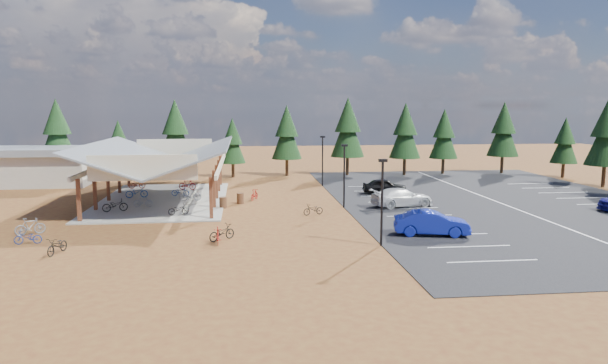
# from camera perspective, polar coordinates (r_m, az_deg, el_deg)

# --- Properties ---
(ground) EXTENTS (140.00, 140.00, 0.00)m
(ground) POSITION_cam_1_polar(r_m,az_deg,el_deg) (41.40, -2.10, -3.37)
(ground) COLOR #602F19
(ground) RESTS_ON ground
(asphalt_lot) EXTENTS (27.00, 44.00, 0.04)m
(asphalt_lot) POSITION_cam_1_polar(r_m,az_deg,el_deg) (49.18, 19.66, -1.99)
(asphalt_lot) COLOR black
(asphalt_lot) RESTS_ON ground
(concrete_pad) EXTENTS (10.60, 18.60, 0.10)m
(concrete_pad) POSITION_cam_1_polar(r_m,az_deg,el_deg) (48.66, -14.57, -1.85)
(concrete_pad) COLOR gray
(concrete_pad) RESTS_ON ground
(bike_pavilion) EXTENTS (11.65, 19.40, 4.97)m
(bike_pavilion) POSITION_cam_1_polar(r_m,az_deg,el_deg) (48.17, -14.73, 2.58)
(bike_pavilion) COLOR #582A19
(bike_pavilion) RESTS_ON concrete_pad
(outbuilding) EXTENTS (11.00, 7.00, 3.90)m
(outbuilding) POSITION_cam_1_polar(r_m,az_deg,el_deg) (62.42, -26.02, 1.56)
(outbuilding) COLOR #ADA593
(outbuilding) RESTS_ON ground
(lamp_post_0) EXTENTS (0.50, 0.25, 5.14)m
(lamp_post_0) POSITION_cam_1_polar(r_m,az_deg,el_deg) (31.93, 8.23, -1.44)
(lamp_post_0) COLOR black
(lamp_post_0) RESTS_ON ground
(lamp_post_1) EXTENTS (0.50, 0.25, 5.14)m
(lamp_post_1) POSITION_cam_1_polar(r_m,az_deg,el_deg) (43.53, 4.26, 1.14)
(lamp_post_1) COLOR black
(lamp_post_1) RESTS_ON ground
(lamp_post_2) EXTENTS (0.50, 0.25, 5.14)m
(lamp_post_2) POSITION_cam_1_polar(r_m,az_deg,el_deg) (55.30, 1.96, 2.63)
(lamp_post_2) COLOR black
(lamp_post_2) RESTS_ON ground
(trash_bin_0) EXTENTS (0.60, 0.60, 0.90)m
(trash_bin_0) POSITION_cam_1_polar(r_m,az_deg,el_deg) (44.06, -8.52, -2.16)
(trash_bin_0) COLOR #51311D
(trash_bin_0) RESTS_ON ground
(trash_bin_1) EXTENTS (0.60, 0.60, 0.90)m
(trash_bin_1) POSITION_cam_1_polar(r_m,az_deg,el_deg) (45.90, -6.72, -1.72)
(trash_bin_1) COLOR #51311D
(trash_bin_1) RESTS_ON ground
(pine_0) EXTENTS (3.86, 3.86, 9.00)m
(pine_0) POSITION_cam_1_polar(r_m,az_deg,el_deg) (66.28, -24.55, 5.00)
(pine_0) COLOR #382314
(pine_0) RESTS_ON ground
(pine_1) EXTENTS (2.83, 2.83, 6.59)m
(pine_1) POSITION_cam_1_polar(r_m,az_deg,el_deg) (64.81, -18.92, 3.93)
(pine_1) COLOR #382314
(pine_1) RESTS_ON ground
(pine_2) EXTENTS (3.83, 3.83, 8.92)m
(pine_2) POSITION_cam_1_polar(r_m,az_deg,el_deg) (62.92, -13.39, 5.33)
(pine_2) COLOR #382314
(pine_2) RESTS_ON ground
(pine_3) EXTENTS (2.93, 2.93, 6.82)m
(pine_3) POSITION_cam_1_polar(r_m,az_deg,el_deg) (62.54, -7.53, 4.28)
(pine_3) COLOR #382314
(pine_3) RESTS_ON ground
(pine_4) EXTENTS (3.54, 3.54, 8.26)m
(pine_4) POSITION_cam_1_polar(r_m,az_deg,el_deg) (63.42, -1.83, 5.20)
(pine_4) COLOR #382314
(pine_4) RESTS_ON ground
(pine_5) EXTENTS (3.94, 3.94, 9.18)m
(pine_5) POSITION_cam_1_polar(r_m,az_deg,el_deg) (63.88, 4.63, 5.70)
(pine_5) COLOR #382314
(pine_5) RESTS_ON ground
(pine_6) EXTENTS (3.67, 3.67, 8.55)m
(pine_6) POSITION_cam_1_polar(r_m,az_deg,el_deg) (64.75, 10.61, 5.28)
(pine_6) COLOR #382314
(pine_6) RESTS_ON ground
(pine_7) EXTENTS (3.37, 3.37, 7.85)m
(pine_7) POSITION_cam_1_polar(r_m,az_deg,el_deg) (67.28, 14.52, 4.90)
(pine_7) COLOR #382314
(pine_7) RESTS_ON ground
(pine_8) EXTENTS (3.73, 3.73, 8.68)m
(pine_8) POSITION_cam_1_polar(r_m,az_deg,el_deg) (70.05, 20.27, 5.19)
(pine_8) COLOR #382314
(pine_8) RESTS_ON ground
(pine_12) EXTENTS (3.89, 3.89, 9.06)m
(pine_12) POSITION_cam_1_polar(r_m,az_deg,el_deg) (62.41, 29.27, 4.59)
(pine_12) COLOR #382314
(pine_12) RESTS_ON ground
(pine_13) EXTENTS (2.96, 2.96, 6.89)m
(pine_13) POSITION_cam_1_polar(r_m,az_deg,el_deg) (68.61, 25.76, 3.92)
(pine_13) COLOR #382314
(pine_13) RESTS_ON ground
(bike_0) EXTENTS (1.99, 1.15, 0.99)m
(bike_0) POSITION_cam_1_polar(r_m,az_deg,el_deg) (44.16, -19.28, -2.32)
(bike_0) COLOR black
(bike_0) RESTS_ON concrete_pad
(bike_1) EXTENTS (1.54, 0.50, 0.92)m
(bike_1) POSITION_cam_1_polar(r_m,az_deg,el_deg) (45.40, -16.59, -1.97)
(bike_1) COLOR gray
(bike_1) RESTS_ON concrete_pad
(bike_2) EXTENTS (1.98, 0.97, 1.00)m
(bike_2) POSITION_cam_1_polar(r_m,az_deg,el_deg) (50.14, -17.20, -1.03)
(bike_2) COLOR navy
(bike_2) RESTS_ON concrete_pad
(bike_3) EXTENTS (1.64, 0.49, 0.98)m
(bike_3) POSITION_cam_1_polar(r_m,az_deg,el_deg) (55.60, -17.18, -0.17)
(bike_3) COLOR maroon
(bike_3) RESTS_ON concrete_pad
(bike_4) EXTENTS (1.62, 0.93, 0.80)m
(bike_4) POSITION_cam_1_polar(r_m,az_deg,el_deg) (41.57, -13.07, -2.83)
(bike_4) COLOR black
(bike_4) RESTS_ON concrete_pad
(bike_5) EXTENTS (1.84, 0.74, 1.07)m
(bike_5) POSITION_cam_1_polar(r_m,az_deg,el_deg) (47.33, -11.86, -1.31)
(bike_5) COLOR gray
(bike_5) RESTS_ON concrete_pad
(bike_6) EXTENTS (1.75, 0.97, 0.87)m
(bike_6) POSITION_cam_1_polar(r_m,az_deg,el_deg) (50.02, -12.88, -0.96)
(bike_6) COLOR #25468C
(bike_6) RESTS_ON concrete_pad
(bike_7) EXTENTS (1.84, 1.04, 1.07)m
(bike_7) POSITION_cam_1_polar(r_m,az_deg,el_deg) (53.53, -12.18, -0.25)
(bike_7) COLOR maroon
(bike_7) RESTS_ON concrete_pad
(bike_8) EXTENTS (1.07, 1.94, 0.97)m
(bike_8) POSITION_cam_1_polar(r_m,az_deg,el_deg) (33.25, -24.53, -6.10)
(bike_8) COLOR black
(bike_8) RESTS_ON ground
(bike_9) EXTENTS (1.84, 1.37, 1.10)m
(bike_9) POSITION_cam_1_polar(r_m,az_deg,el_deg) (38.81, -26.88, -4.19)
(bike_9) COLOR gray
(bike_9) RESTS_ON ground
(bike_10) EXTENTS (1.62, 0.74, 0.82)m
(bike_10) POSITION_cam_1_polar(r_m,az_deg,el_deg) (36.34, -27.07, -5.22)
(bike_10) COLOR navy
(bike_10) RESTS_ON ground
(bike_11) EXTENTS (0.56, 1.69, 1.00)m
(bike_11) POSITION_cam_1_polar(r_m,az_deg,el_deg) (32.92, -9.07, -5.57)
(bike_11) COLOR maroon
(bike_11) RESTS_ON ground
(bike_12) EXTENTS (1.85, 1.71, 0.99)m
(bike_12) POSITION_cam_1_polar(r_m,az_deg,el_deg) (33.66, -8.66, -5.27)
(bike_12) COLOR black
(bike_12) RESTS_ON ground
(bike_15) EXTENTS (1.02, 1.64, 0.95)m
(bike_15) POSITION_cam_1_polar(r_m,az_deg,el_deg) (47.51, -5.25, -1.33)
(bike_15) COLOR #A0100D
(bike_15) RESTS_ON ground
(bike_16) EXTENTS (1.71, 1.08, 0.85)m
(bike_16) POSITION_cam_1_polar(r_m,az_deg,el_deg) (40.90, 0.99, -2.90)
(bike_16) COLOR black
(bike_16) RESTS_ON ground
(car_1) EXTENTS (4.93, 2.58, 1.55)m
(car_1) POSITION_cam_1_polar(r_m,az_deg,el_deg) (35.35, 13.28, -4.22)
(car_1) COLOR #121F98
(car_1) RESTS_ON asphalt_lot
(car_3) EXTENTS (5.42, 3.01, 1.49)m
(car_3) POSITION_cam_1_polar(r_m,az_deg,el_deg) (44.82, 10.27, -1.60)
(car_3) COLOR silver
(car_3) RESTS_ON asphalt_lot
(car_4) EXTENTS (4.13, 1.81, 1.38)m
(car_4) POSITION_cam_1_polar(r_m,az_deg,el_deg) (51.15, 8.48, -0.43)
(car_4) COLOR black
(car_4) RESTS_ON asphalt_lot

